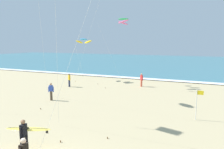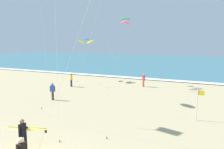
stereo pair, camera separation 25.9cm
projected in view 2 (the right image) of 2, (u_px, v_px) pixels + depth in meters
name	position (u px, v px, depth m)	size (l,w,h in m)	color
ocean_water	(188.00, 63.00, 57.70)	(160.00, 60.00, 0.08)	teal
shoreline_foam	(161.00, 80.00, 31.16)	(160.00, 1.52, 0.01)	white
surfer_lead	(25.00, 131.00, 10.60)	(2.40, 1.13, 1.71)	black
kite_arc_emerald_high	(125.00, 21.00, 27.03)	(4.02, 2.81, 8.11)	pink
kite_arc_cobalt_distant	(86.00, 41.00, 30.53)	(2.79, 2.50, 5.75)	yellow
bystander_yellow_top	(71.00, 80.00, 26.60)	(0.43, 0.33, 1.59)	#2D334C
bystander_red_top	(143.00, 80.00, 26.55)	(0.43, 0.33, 1.59)	#D8593F
bystander_blue_top	(53.00, 91.00, 20.40)	(0.47, 0.29, 1.59)	#4C3D2D
lifeguard_flag	(198.00, 102.00, 14.93)	(0.45, 0.05, 2.10)	silver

